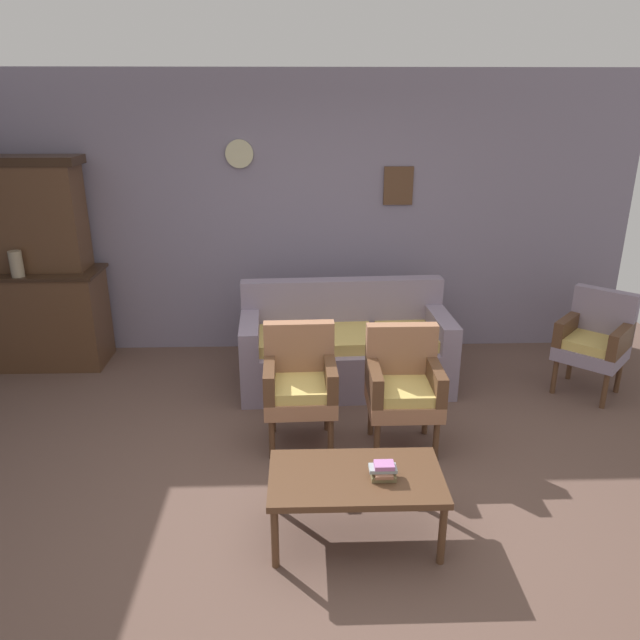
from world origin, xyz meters
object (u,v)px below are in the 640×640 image
at_px(side_cabinet, 45,318).
at_px(armchair_by_doorway, 403,384).
at_px(book_stack_on_table, 383,471).
at_px(floral_couch, 345,350).
at_px(coffee_table, 356,482).
at_px(floor_vase_by_wall, 598,329).
at_px(armchair_row_middle, 300,381).
at_px(wingback_chair_by_fireplace, 595,338).
at_px(vase_on_cabinet, 16,264).

relative_size(side_cabinet, armchair_by_doorway, 1.28).
bearing_deg(book_stack_on_table, floral_couch, 91.97).
distance_m(floral_couch, coffee_table, 2.05).
bearing_deg(floor_vase_by_wall, armchair_row_middle, -154.15).
xyz_separation_m(floral_couch, wingback_chair_by_fireplace, (2.13, -0.22, 0.17)).
bearing_deg(floral_couch, coffee_table, -92.24).
xyz_separation_m(armchair_row_middle, coffee_table, (0.32, -1.08, -0.12)).
bearing_deg(vase_on_cabinet, book_stack_on_table, -38.99).
relative_size(vase_on_cabinet, coffee_table, 0.23).
distance_m(vase_on_cabinet, floral_couch, 3.04).
height_order(armchair_by_doorway, wingback_chair_by_fireplace, same).
height_order(armchair_row_middle, floor_vase_by_wall, armchair_row_middle).
distance_m(armchair_by_doorway, wingback_chair_by_fireplace, 1.96).
bearing_deg(floor_vase_by_wall, side_cabinet, 178.93).
xyz_separation_m(vase_on_cabinet, coffee_table, (2.85, -2.40, -0.67)).
relative_size(vase_on_cabinet, armchair_row_middle, 0.26).
distance_m(armchair_row_middle, armchair_by_doorway, 0.75).
xyz_separation_m(armchair_row_middle, armchair_by_doorway, (0.75, -0.07, 0.00)).
relative_size(side_cabinet, book_stack_on_table, 7.37).
relative_size(floral_couch, book_stack_on_table, 11.94).
relative_size(vase_on_cabinet, wingback_chair_by_fireplace, 0.26).
relative_size(side_cabinet, armchair_row_middle, 1.28).
height_order(vase_on_cabinet, floral_couch, vase_on_cabinet).
height_order(side_cabinet, floor_vase_by_wall, side_cabinet).
bearing_deg(floor_vase_by_wall, floral_couch, -170.22).
bearing_deg(side_cabinet, armchair_by_doorway, -26.29).
relative_size(armchair_by_doorway, coffee_table, 0.90).
bearing_deg(vase_on_cabinet, floor_vase_by_wall, 0.87).
bearing_deg(vase_on_cabinet, armchair_by_doorway, -23.02).
distance_m(side_cabinet, coffee_table, 3.78).
bearing_deg(side_cabinet, book_stack_on_table, -41.89).
xyz_separation_m(armchair_by_doorway, coffee_table, (-0.43, -1.01, -0.12)).
distance_m(armchair_row_middle, wingback_chair_by_fireplace, 2.64).
height_order(vase_on_cabinet, floor_vase_by_wall, vase_on_cabinet).
xyz_separation_m(vase_on_cabinet, floral_couch, (2.93, -0.35, -0.72)).
distance_m(vase_on_cabinet, book_stack_on_table, 3.91).
bearing_deg(wingback_chair_by_fireplace, coffee_table, -140.46).
xyz_separation_m(side_cabinet, armchair_row_middle, (2.44, -1.51, 0.03)).
bearing_deg(armchair_row_middle, wingback_chair_by_fireplace, 16.50).
relative_size(armchair_by_doorway, book_stack_on_table, 5.74).
height_order(vase_on_cabinet, coffee_table, vase_on_cabinet).
xyz_separation_m(side_cabinet, armchair_by_doorway, (3.19, -1.58, 0.03)).
distance_m(book_stack_on_table, floor_vase_by_wall, 3.50).
distance_m(side_cabinet, floor_vase_by_wall, 5.34).
bearing_deg(floral_couch, armchair_row_middle, -112.37).
height_order(armchair_row_middle, wingback_chair_by_fireplace, same).
xyz_separation_m(coffee_table, floor_vase_by_wall, (2.58, 2.48, -0.05)).
height_order(coffee_table, floor_vase_by_wall, floor_vase_by_wall).
bearing_deg(coffee_table, armchair_by_doorway, 66.93).
xyz_separation_m(floral_couch, book_stack_on_table, (0.07, -2.08, 0.14)).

